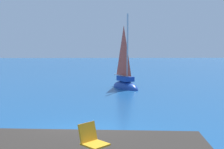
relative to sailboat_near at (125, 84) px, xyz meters
name	(u,v)px	position (x,y,z in m)	size (l,w,h in m)	color
ground_plane	(84,136)	(-2.54, -12.95, -0.36)	(160.00, 160.00, 0.00)	navy
boulder_inland	(128,149)	(-0.96, -14.39, -0.36)	(1.00, 0.80, 0.55)	#2F2220
sailboat_near	(125,84)	(0.00, 0.00, 0.00)	(2.61, 3.66, 6.66)	#193D99
beach_chair	(92,139)	(-2.03, -17.26, 0.92)	(0.76, 0.76, 0.80)	orange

